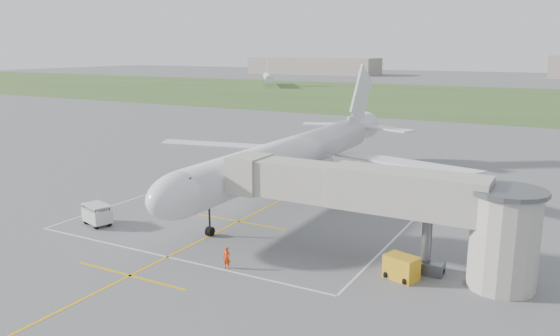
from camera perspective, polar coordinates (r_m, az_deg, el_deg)
The scene contains 11 objects.
ground at distance 58.88m, azimuth 0.98°, elevation -2.97°, with size 700.00×700.00×0.00m, color #5B5B5D.
grass_strip at distance 182.85m, azimuth 20.46°, elevation 6.73°, with size 700.00×120.00×0.02m, color #3B5625.
apron_markings at distance 53.99m, azimuth -1.90°, elevation -4.39°, with size 28.20×60.00×0.01m.
airliner at distance 58.52m, azimuth 1.34°, elevation 1.36°, with size 38.93×46.75×13.52m.
jet_bridge at distance 39.79m, azimuth 12.08°, elevation -3.71°, with size 23.40×5.00×7.20m.
gpu_unit at distance 39.09m, azimuth 12.55°, elevation -10.13°, with size 2.54×2.10×1.65m.
baggage_cart at distance 51.83m, azimuth -18.57°, elevation -4.64°, with size 3.14×2.41×1.93m.
ramp_worker_nose at distance 40.08m, azimuth -5.58°, elevation -9.32°, with size 0.58×0.38×1.60m, color #EF3507.
ramp_worker_wing at distance 66.10m, azimuth -3.89°, elevation -0.43°, with size 0.93×0.72×1.91m, color #E34B07.
distant_hangars at distance 318.49m, azimuth 21.35°, elevation 9.68°, with size 345.00×49.00×12.00m.
distant_aircraft at distance 222.13m, azimuth 23.26°, elevation 8.30°, with size 213.96×60.76×8.85m.
Camera 1 is at (26.40, -50.27, 15.59)m, focal length 35.00 mm.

